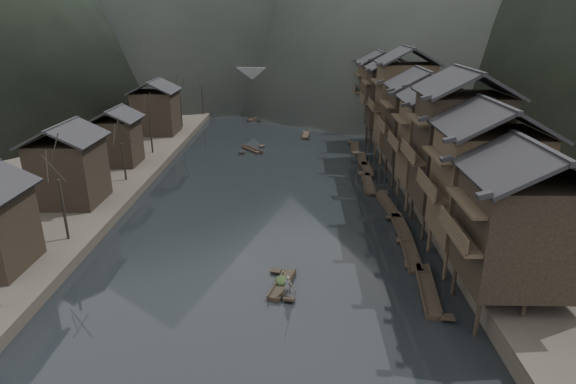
{
  "coord_description": "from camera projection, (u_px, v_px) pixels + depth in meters",
  "views": [
    {
      "loc": [
        2.86,
        -36.29,
        19.01
      ],
      "look_at": [
        1.87,
        9.2,
        2.5
      ],
      "focal_mm": 30.0,
      "sensor_mm": 36.0,
      "label": 1
    }
  ],
  "objects": [
    {
      "name": "boatman",
      "position": [
        288.0,
        283.0,
        34.17
      ],
      "size": [
        0.65,
        0.48,
        1.62
      ],
      "primitive_type": "imported",
      "rotation": [
        0.0,
        0.0,
        2.97
      ],
      "color": "#515254",
      "rests_on": "hero_sampan"
    },
    {
      "name": "right_bank",
      "position": [
        498.0,
        138.0,
        77.22
      ],
      "size": [
        40.0,
        200.0,
        1.8
      ],
      "primitive_type": "cube",
      "color": "#2D2823",
      "rests_on": "ground"
    },
    {
      "name": "left_houses",
      "position": [
        105.0,
        135.0,
        58.04
      ],
      "size": [
        8.1,
        53.2,
        8.73
      ],
      "color": "black",
      "rests_on": "left_bank"
    },
    {
      "name": "left_bank",
      "position": [
        67.0,
        137.0,
        78.75
      ],
      "size": [
        40.0,
        200.0,
        1.2
      ],
      "primitive_type": "cube",
      "color": "#2D2823",
      "rests_on": "ground"
    },
    {
      "name": "midriver_boats",
      "position": [
        271.0,
        133.0,
        83.21
      ],
      "size": [
        12.11,
        28.32,
        0.44
      ],
      "color": "black",
      "rests_on": "water"
    },
    {
      "name": "hero_sampan",
      "position": [
        282.0,
        284.0,
        36.03
      ],
      "size": [
        2.1,
        4.76,
        0.43
      ],
      "color": "black",
      "rests_on": "water"
    },
    {
      "name": "bamboo_pole",
      "position": [
        291.0,
        254.0,
        33.37
      ],
      "size": [
        0.96,
        2.32,
        3.05
      ],
      "primitive_type": "cylinder",
      "rotation": [
        0.68,
        0.0,
        -0.37
      ],
      "color": "#8C7A51",
      "rests_on": "boatman"
    },
    {
      "name": "cargo_heap",
      "position": [
        282.0,
        277.0,
        36.04
      ],
      "size": [
        1.04,
        1.36,
        0.62
      ],
      "primitive_type": "ellipsoid",
      "color": "black",
      "rests_on": "hero_sampan"
    },
    {
      "name": "stilt_houses",
      "position": [
        422.0,
        112.0,
        55.82
      ],
      "size": [
        9.0,
        67.6,
        15.7
      ],
      "color": "black",
      "rests_on": "ground"
    },
    {
      "name": "bare_trees",
      "position": [
        145.0,
        118.0,
        62.08
      ],
      "size": [
        3.92,
        71.98,
        7.85
      ],
      "color": "black",
      "rests_on": "left_bank"
    },
    {
      "name": "moored_sampans",
      "position": [
        379.0,
        194.0,
        54.64
      ],
      "size": [
        2.93,
        49.04,
        0.47
      ],
      "color": "black",
      "rests_on": "water"
    },
    {
      "name": "water",
      "position": [
        264.0,
        257.0,
        40.65
      ],
      "size": [
        300.0,
        300.0,
        0.0
      ],
      "primitive_type": "plane",
      "color": "black",
      "rests_on": "ground"
    },
    {
      "name": "stone_bridge",
      "position": [
        286.0,
        84.0,
        106.57
      ],
      "size": [
        40.0,
        6.0,
        9.0
      ],
      "color": "#4C4C4F",
      "rests_on": "ground"
    }
  ]
}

